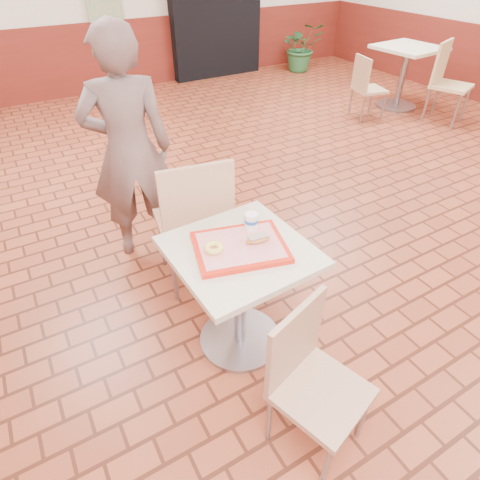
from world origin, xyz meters
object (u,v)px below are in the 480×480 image
chair_main_front (310,376)px  potted_plant (302,47)px  customer (129,151)px  serving_tray (240,247)px  chair_main_back (195,219)px  long_john_donut (258,239)px  second_table (405,67)px  ring_donut (214,248)px  paper_cup (251,221)px  chair_second_front (447,78)px  main_table (240,283)px  chair_second_left (366,85)px

chair_main_front → potted_plant: bearing=36.2°
customer → serving_tray: 1.23m
chair_main_back → long_john_donut: size_ratio=7.29×
second_table → potted_plant: 2.31m
chair_main_front → customer: 1.91m
serving_tray → ring_donut: ring_donut is taller
customer → long_john_donut: 1.27m
customer → serving_tray: customer is taller
chair_main_front → paper_cup: (0.14, 0.75, 0.35)m
chair_second_front → main_table: bearing=-175.6°
long_john_donut → potted_plant: bearing=50.6°
paper_cup → chair_second_front: bearing=24.1°
serving_tray → potted_plant: potted_plant is taller
serving_tray → chair_second_left: chair_second_left is taller
chair_main_front → chair_second_front: bearing=14.2°
serving_tray → ring_donut: (-0.14, 0.03, 0.03)m
chair_second_left → long_john_donut: bearing=140.9°
chair_main_front → potted_plant: (4.11, 5.52, -0.05)m
customer → potted_plant: (4.29, 3.66, -0.43)m
customer → chair_second_left: customer is taller
customer → chair_second_front: customer is taller
chair_main_back → paper_cup: bearing=112.0°
chair_second_left → chair_main_back: bearing=132.5°
ring_donut → potted_plant: size_ratio=0.12×
ring_donut → chair_second_left: (3.50, 2.45, -0.33)m
ring_donut → paper_cup: paper_cup is taller
customer → potted_plant: bearing=-127.3°
customer → paper_cup: bearing=117.9°
chair_second_front → long_john_donut: bearing=-174.8°
second_table → potted_plant: size_ratio=1.01×
main_table → ring_donut: bearing=168.7°
paper_cup → second_table: size_ratio=0.11×
chair_second_front → paper_cup: bearing=-176.0°
chair_main_back → paper_cup: 0.59m
chair_main_back → potted_plant: bearing=-124.3°
second_table → chair_second_front: (0.06, -0.64, -0.01)m
ring_donut → chair_main_back: bearing=75.6°
chair_main_back → second_table: (4.13, 1.95, -0.00)m
paper_cup → chair_main_front: bearing=-100.3°
serving_tray → chair_second_left: (3.36, 2.48, -0.30)m
long_john_donut → chair_second_front: 4.56m
chair_main_back → customer: (-0.20, 0.60, 0.28)m
serving_tray → chair_second_left: bearing=36.4°
potted_plant → serving_tray: bearing=-130.1°
second_table → chair_second_left: (-0.79, -0.09, -0.11)m
second_table → paper_cup: bearing=-148.5°
second_table → chair_main_front: bearing=-142.3°
serving_tray → second_table: bearing=31.7°
ring_donut → paper_cup: (0.26, 0.07, 0.03)m
customer → second_table: 4.55m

